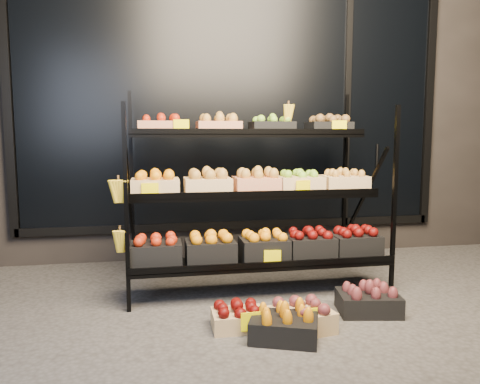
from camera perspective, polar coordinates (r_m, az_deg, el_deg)
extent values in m
plane|color=#514F4C|center=(3.51, 4.01, -14.26)|extent=(24.00, 24.00, 0.00)
cube|color=#2D2826|center=(5.85, -2.38, 11.63)|extent=(6.00, 2.00, 3.50)
cube|color=black|center=(4.83, -0.62, 10.26)|extent=(4.20, 0.04, 2.40)
cube|color=black|center=(4.89, -0.56, -4.03)|extent=(4.30, 0.06, 0.08)
cube|color=black|center=(4.92, -26.47, 9.49)|extent=(0.08, 0.06, 2.50)
cube|color=black|center=(5.60, 21.97, 9.30)|extent=(0.08, 0.06, 2.50)
cube|color=black|center=(5.15, 12.89, 9.88)|extent=(0.06, 0.06, 2.50)
cylinder|color=black|center=(5.27, 16.38, 4.26)|extent=(0.02, 0.02, 0.25)
cube|color=black|center=(3.39, -13.70, -2.05)|extent=(0.03, 0.03, 1.50)
cube|color=black|center=(3.86, 18.30, -1.14)|extent=(0.03, 0.03, 1.50)
cube|color=black|center=(4.34, -13.04, 0.95)|extent=(0.03, 0.03, 1.66)
cube|color=black|center=(4.72, 12.67, 1.42)|extent=(0.03, 0.03, 1.66)
cube|color=black|center=(3.75, 2.69, -8.60)|extent=(2.05, 0.42, 0.03)
cube|color=black|center=(3.55, 3.44, -8.89)|extent=(2.05, 0.02, 0.05)
cube|color=black|center=(3.94, 1.73, -0.42)|extent=(2.05, 0.40, 0.03)
cube|color=black|center=(3.75, 2.35, -0.25)|extent=(2.05, 0.02, 0.05)
cube|color=black|center=(4.20, 0.88, 6.88)|extent=(2.05, 0.40, 0.03)
cube|color=black|center=(4.01, 1.42, 7.38)|extent=(2.05, 0.02, 0.05)
cube|color=tan|center=(4.12, -9.66, 7.76)|extent=(0.38, 0.28, 0.11)
ellipsoid|color=red|center=(4.12, -9.68, 8.94)|extent=(0.32, 0.24, 0.07)
cube|color=tan|center=(4.16, -2.62, 7.84)|extent=(0.38, 0.28, 0.11)
ellipsoid|color=#C08936|center=(4.16, -2.62, 9.01)|extent=(0.32, 0.24, 0.07)
cube|color=black|center=(4.25, 3.89, 7.81)|extent=(0.38, 0.28, 0.11)
ellipsoid|color=#8CCD33|center=(4.25, 3.90, 8.95)|extent=(0.32, 0.24, 0.07)
cube|color=black|center=(4.42, 10.76, 7.67)|extent=(0.38, 0.28, 0.11)
ellipsoid|color=brown|center=(4.42, 10.79, 8.77)|extent=(0.32, 0.24, 0.07)
cube|color=#DEB980|center=(3.84, -10.29, 0.56)|extent=(0.38, 0.28, 0.14)
ellipsoid|color=orange|center=(3.83, -10.32, 2.05)|extent=(0.32, 0.24, 0.07)
cube|color=#DEB980|center=(3.86, -3.96, 0.70)|extent=(0.38, 0.28, 0.14)
ellipsoid|color=#C08936|center=(3.86, -3.97, 2.18)|extent=(0.32, 0.24, 0.07)
cube|color=tan|center=(3.93, 2.06, 0.82)|extent=(0.38, 0.28, 0.14)
ellipsoid|color=#C08936|center=(3.92, 2.06, 2.27)|extent=(0.32, 0.24, 0.07)
cube|color=#DEB980|center=(4.03, 7.25, 0.91)|extent=(0.38, 0.28, 0.14)
ellipsoid|color=#8CCD33|center=(4.02, 7.27, 2.33)|extent=(0.32, 0.24, 0.07)
cube|color=#DEB980|center=(4.17, 12.55, 1.00)|extent=(0.38, 0.28, 0.14)
ellipsoid|color=#C08936|center=(4.16, 12.58, 2.37)|extent=(0.32, 0.24, 0.07)
cube|color=black|center=(3.63, -10.19, -7.51)|extent=(0.38, 0.28, 0.18)
ellipsoid|color=red|center=(3.60, -10.23, -5.66)|extent=(0.32, 0.24, 0.07)
cube|color=black|center=(3.65, -3.61, -7.31)|extent=(0.38, 0.28, 0.18)
ellipsoid|color=orange|center=(3.63, -3.63, -5.48)|extent=(0.32, 0.24, 0.07)
cube|color=black|center=(3.73, 3.02, -7.02)|extent=(0.38, 0.28, 0.18)
ellipsoid|color=orange|center=(3.70, 3.03, -5.22)|extent=(0.32, 0.24, 0.07)
cube|color=black|center=(3.83, 8.47, -6.71)|extent=(0.38, 0.28, 0.18)
ellipsoid|color=#5D0807|center=(3.80, 8.50, -4.95)|extent=(0.32, 0.24, 0.07)
cube|color=black|center=(3.97, 13.84, -6.35)|extent=(0.38, 0.28, 0.18)
ellipsoid|color=#5D0807|center=(3.95, 13.89, -4.65)|extent=(0.32, 0.24, 0.07)
ellipsoid|color=yellow|center=(3.39, -14.63, 1.58)|extent=(0.14, 0.08, 0.22)
ellipsoid|color=yellow|center=(3.44, -14.45, -4.40)|extent=(0.14, 0.08, 0.22)
ellipsoid|color=yellow|center=(4.20, 5.93, 10.66)|extent=(0.14, 0.08, 0.22)
cube|color=#FFEB00|center=(3.69, -10.91, 0.14)|extent=(0.13, 0.01, 0.12)
cube|color=#FFEB00|center=(3.89, 7.71, 0.54)|extent=(0.13, 0.01, 0.12)
cube|color=#FFEB00|center=(4.29, 12.01, 7.73)|extent=(0.13, 0.01, 0.12)
cube|color=#FFEB00|center=(3.98, -7.16, 7.91)|extent=(0.13, 0.01, 0.12)
cube|color=#FFEB00|center=(3.60, 3.98, -8.02)|extent=(0.13, 0.01, 0.12)
cube|color=#FFEB00|center=(3.07, 1.35, -16.20)|extent=(0.13, 0.01, 0.12)
cube|color=#FFEB00|center=(3.18, 9.13, -15.46)|extent=(0.13, 0.01, 0.12)
cube|color=#DEB980|center=(3.19, -0.23, -15.34)|extent=(0.34, 0.26, 0.12)
ellipsoid|color=#5D0807|center=(3.16, -0.24, -13.86)|extent=(0.29, 0.22, 0.07)
cube|color=black|center=(3.05, 5.39, -16.21)|extent=(0.50, 0.43, 0.14)
ellipsoid|color=orange|center=(3.01, 5.42, -14.44)|extent=(0.42, 0.36, 0.07)
cube|color=#DEB980|center=(3.18, 7.26, -15.26)|extent=(0.45, 0.37, 0.14)
ellipsoid|color=brown|center=(3.14, 7.29, -13.57)|extent=(0.38, 0.31, 0.07)
cube|color=black|center=(3.57, 15.36, -12.90)|extent=(0.47, 0.38, 0.14)
ellipsoid|color=brown|center=(3.53, 15.42, -11.34)|extent=(0.40, 0.32, 0.07)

